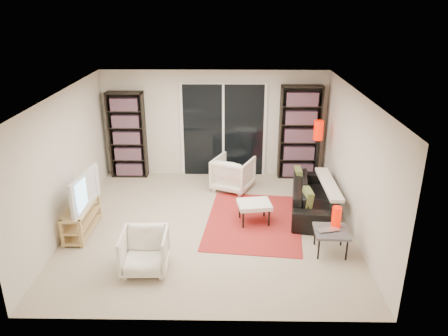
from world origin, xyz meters
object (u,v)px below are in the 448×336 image
Objects in this scene: armchair_front at (145,252)px; ottoman at (254,205)px; tv_stand at (82,218)px; armchair_back at (233,173)px; floor_lamp at (318,137)px; bookshelf_right at (300,133)px; side_table at (331,233)px; bookshelf_left at (127,135)px; sofa at (313,196)px.

armchair_front is 2.29m from ottoman.
armchair_back is (2.66, 1.88, 0.09)m from tv_stand.
ottoman is at bearing -130.59° from floor_lamp.
bookshelf_right reaches higher than floor_lamp.
bookshelf_right is 1.78m from armchair_back.
floor_lamp is at bearing 24.36° from tv_stand.
armchair_back is at bearing 35.31° from tv_stand.
armchair_back is at bearing 122.23° from side_table.
tv_stand is 1.63× the size of armchair_front.
bookshelf_left is 2.70m from tv_stand.
floor_lamp is at bearing 43.66° from armchair_front.
armchair_front is at bearing -138.37° from ottoman.
armchair_back reaches higher than armchair_front.
armchair_front is 4.49m from floor_lamp.
bookshelf_right is at bearing -130.36° from armchair_back.
bookshelf_right is 3.27m from side_table.
bookshelf_left is at bearing 103.82° from armchair_front.
bookshelf_right is 4.94m from tv_stand.
sofa reaches higher than ottoman.
armchair_back reaches higher than side_table.
side_table is at bearing -8.13° from tv_stand.
bookshelf_left reaches higher than side_table.
floor_lamp is at bearing 49.41° from ottoman.
floor_lamp is at bearing 85.56° from side_table.
tv_stand is 0.77× the size of floor_lamp.
armchair_front is (-1.33, -3.02, -0.04)m from armchair_back.
armchair_back is 1.94m from floor_lamp.
bookshelf_left reaches higher than sofa.
side_table is 0.38× the size of floor_lamp.
floor_lamp is at bearing -152.09° from armchair_back.
floor_lamp is (0.23, 1.12, 0.85)m from sofa.
armchair_back is 1.55m from ottoman.
floor_lamp is (0.29, -0.59, 0.09)m from bookshelf_right.
side_table is at bearing 8.78° from armchair_front.
bookshelf_right is 3.69× the size of side_table.
tv_stand is (-4.13, -2.59, -0.79)m from bookshelf_right.
ottoman and side_table have the same top height.
ottoman is 2.28m from floor_lamp.
tv_stand is 2.01× the size of side_table.
ottoman is (3.04, 0.38, 0.08)m from tv_stand.
sofa is at bearing -101.41° from floor_lamp.
tv_stand is 1.76× the size of ottoman.
bookshelf_left is at bearing 180.00° from bookshelf_right.
side_table is (0.09, -3.19, -0.69)m from bookshelf_right.
floor_lamp is (4.42, 2.00, 0.88)m from tv_stand.
tv_stand is at bearing -172.80° from ottoman.
armchair_front is 0.47× the size of floor_lamp.
ottoman is (1.71, 1.52, 0.03)m from armchair_front.
armchair_front is at bearing -169.50° from side_table.
tv_stand is (-0.28, -2.59, -0.71)m from bookshelf_left.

